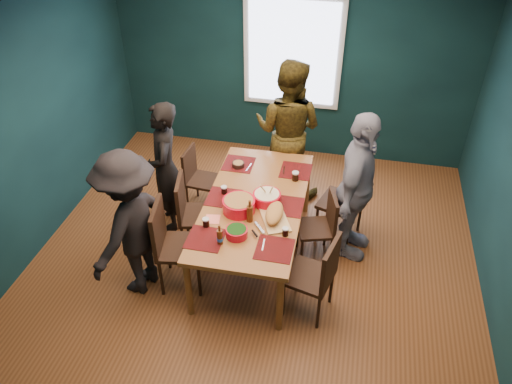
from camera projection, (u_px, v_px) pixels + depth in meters
room at (259, 147)px, 5.13m from camera, size 5.01×5.01×2.71m
dining_table at (255, 207)px, 5.38m from camera, size 1.08×2.10×0.79m
chair_left_far at (197, 174)px, 6.30m from camera, size 0.40×0.40×0.83m
chair_left_mid at (191, 209)px, 5.62m from camera, size 0.51×0.51×0.96m
chair_left_near at (171, 240)px, 5.14m from camera, size 0.54×0.54×1.03m
chair_right_far at (349, 198)px, 5.72m from camera, size 0.58×0.58×1.02m
chair_right_mid at (323, 222)px, 5.52m from camera, size 0.48×0.48×0.85m
chair_right_near at (319, 273)px, 4.82m from camera, size 0.53×0.53×0.96m
person_far_left at (165, 168)px, 5.80m from camera, size 0.56×0.69×1.65m
person_back at (288, 130)px, 6.30m from camera, size 1.02×0.86×1.86m
person_right at (356, 188)px, 5.37m from camera, size 0.61×1.11×1.79m
person_near_left at (131, 225)px, 4.97m from camera, size 0.88×1.20×1.67m
bowl_salad at (239, 205)px, 5.17m from camera, size 0.34×0.34×0.14m
bowl_dumpling at (267, 198)px, 5.29m from camera, size 0.30×0.30×0.28m
bowl_herbs at (237, 232)px, 4.87m from camera, size 0.22×0.22×0.10m
cutting_board at (274, 214)px, 5.08m from camera, size 0.42×0.61×0.13m
small_bowl at (238, 164)px, 5.86m from camera, size 0.14×0.14×0.06m
beer_bottle_a at (220, 237)px, 4.77m from camera, size 0.06×0.06×0.23m
beer_bottle_b at (250, 213)px, 5.03m from camera, size 0.07×0.07×0.26m
cola_glass_a at (206, 222)px, 4.99m from camera, size 0.07×0.07×0.10m
cola_glass_b at (285, 231)px, 4.88m from camera, size 0.07×0.07×0.09m
cola_glass_c at (295, 176)px, 5.63m from camera, size 0.08×0.08×0.11m
cola_glass_d at (224, 190)px, 5.43m from camera, size 0.07×0.07×0.09m
napkin_a at (291, 202)px, 5.34m from camera, size 0.15×0.15×0.00m
napkin_b at (213, 219)px, 5.10m from camera, size 0.17×0.17×0.00m
napkin_c at (268, 252)px, 4.72m from camera, size 0.15×0.15×0.00m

